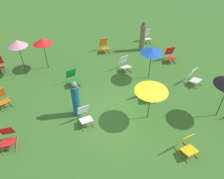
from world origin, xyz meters
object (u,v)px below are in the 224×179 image
(deckchair_1, at_px, (149,92))
(deckchair_11, at_px, (193,77))
(deckchair_10, at_px, (104,46))
(deckchair_12, at_px, (72,78))
(umbrella_2, at_px, (152,89))
(person_1, at_px, (76,100))
(umbrella_1, at_px, (152,51))
(deckchair_6, at_px, (8,137))
(deckchair_8, at_px, (124,64))
(umbrella_0, at_px, (17,43))
(person_0, at_px, (143,37))
(deckchair_7, at_px, (170,55))
(deckchair_2, at_px, (187,145))
(deckchair_3, at_px, (85,115))
(umbrella_3, at_px, (43,41))
(deckchair_5, at_px, (2,98))
(deckchair_9, at_px, (146,36))

(deckchair_1, relative_size, deckchair_11, 0.98)
(deckchair_10, bearing_deg, deckchair_12, -139.29)
(deckchair_10, bearing_deg, umbrella_2, -95.51)
(person_1, bearing_deg, umbrella_1, 177.14)
(deckchair_6, distance_m, person_1, 2.81)
(deckchair_1, distance_m, deckchair_8, 2.50)
(deckchair_12, bearing_deg, deckchair_10, 34.41)
(deckchair_1, distance_m, umbrella_0, 6.62)
(person_0, bearing_deg, deckchair_8, 71.06)
(deckchair_12, height_order, person_0, person_0)
(deckchair_1, bearing_deg, deckchair_12, 149.57)
(deckchair_6, distance_m, deckchair_7, 9.12)
(deckchair_7, bearing_deg, person_0, 127.51)
(deckchair_1, relative_size, deckchair_2, 1.01)
(deckchair_3, relative_size, umbrella_3, 0.48)
(umbrella_1, bearing_deg, deckchair_5, 171.12)
(deckchair_8, xyz_separation_m, deckchair_11, (2.48, -2.51, 0.00))
(deckchair_7, relative_size, deckchair_9, 1.01)
(deckchair_2, bearing_deg, deckchair_6, 150.52)
(deckchair_2, bearing_deg, deckchair_10, 86.85)
(deckchair_1, height_order, umbrella_3, umbrella_3)
(deckchair_11, relative_size, person_0, 0.48)
(deckchair_7, bearing_deg, deckchair_8, -172.35)
(deckchair_6, relative_size, person_1, 0.49)
(deckchair_3, relative_size, person_1, 0.48)
(deckchair_10, bearing_deg, deckchair_8, -85.66)
(deckchair_5, relative_size, person_0, 0.48)
(deckchair_3, bearing_deg, umbrella_2, -18.60)
(deckchair_6, bearing_deg, deckchair_8, 33.54)
(umbrella_3, bearing_deg, deckchair_7, -19.80)
(deckchair_2, xyz_separation_m, deckchair_6, (-5.61, 3.09, 0.00))
(person_0, bearing_deg, umbrella_1, 100.36)
(deckchair_1, height_order, deckchair_3, same)
(umbrella_3, bearing_deg, deckchair_1, -51.85)
(deckchair_1, distance_m, deckchair_6, 5.99)
(deckchair_1, relative_size, umbrella_0, 0.43)
(umbrella_2, distance_m, person_0, 5.74)
(umbrella_3, distance_m, person_1, 4.17)
(deckchair_6, xyz_separation_m, deckchair_8, (6.10, 2.42, 0.00))
(deckchair_1, relative_size, person_0, 0.47)
(deckchair_8, xyz_separation_m, person_1, (-3.34, -2.06, 0.44))
(deckchair_8, relative_size, deckchair_9, 0.99)
(deckchair_2, height_order, deckchair_5, same)
(umbrella_0, height_order, umbrella_1, umbrella_0)
(deckchair_3, height_order, deckchair_7, same)
(deckchair_2, bearing_deg, person_0, 69.74)
(deckchair_9, bearing_deg, person_1, -133.19)
(deckchair_5, distance_m, deckchair_7, 8.89)
(deckchair_2, distance_m, umbrella_3, 8.26)
(person_0, bearing_deg, deckchair_1, 96.82)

